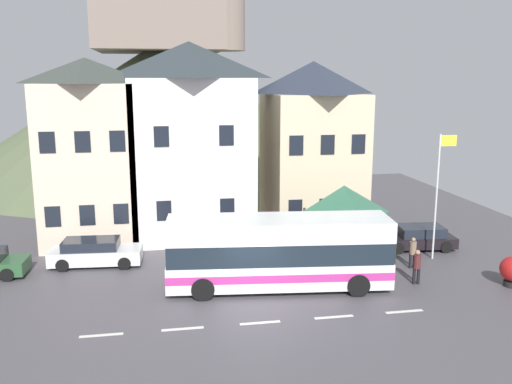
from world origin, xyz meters
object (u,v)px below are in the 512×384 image
at_px(parked_car_00, 418,238).
at_px(pedestrian_03, 413,251).
at_px(pedestrian_02, 417,265).
at_px(townhouse_00, 90,151).
at_px(public_bench, 296,240).
at_px(parked_car_02, 95,252).
at_px(townhouse_01, 191,140).
at_px(bus_shelter, 344,200).
at_px(pedestrian_00, 373,253).
at_px(flagpole, 439,187).
at_px(hilltop_castle, 162,104).
at_px(transit_bus, 279,253).
at_px(townhouse_02, 312,147).
at_px(pedestrian_01, 393,252).

distance_m(parked_car_00, pedestrian_03, 3.43).
bearing_deg(pedestrian_02, townhouse_00, 146.61).
distance_m(townhouse_00, public_bench, 12.80).
relative_size(parked_car_02, public_bench, 2.60).
height_order(townhouse_01, public_bench, townhouse_01).
bearing_deg(public_bench, parked_car_00, -10.00).
bearing_deg(bus_shelter, parked_car_00, 9.60).
bearing_deg(townhouse_01, pedestrian_00, -43.69).
relative_size(bus_shelter, pedestrian_02, 2.39).
relative_size(bus_shelter, public_bench, 2.19).
xyz_separation_m(pedestrian_00, flagpole, (3.77, 0.89, 3.04)).
bearing_deg(pedestrian_03, flagpole, 33.51).
height_order(parked_car_00, public_bench, parked_car_00).
height_order(hilltop_castle, pedestrian_02, hilltop_castle).
distance_m(townhouse_00, parked_car_02, 6.64).
xyz_separation_m(transit_bus, public_bench, (2.22, 5.56, -1.17)).
relative_size(townhouse_02, parked_car_02, 2.22).
xyz_separation_m(transit_bus, parked_car_02, (-8.49, 4.69, -0.97)).
relative_size(transit_bus, pedestrian_03, 6.43).
distance_m(pedestrian_01, flagpole, 4.23).
height_order(transit_bus, public_bench, transit_bus).
xyz_separation_m(townhouse_01, bus_shelter, (7.45, -6.20, -2.56)).
height_order(hilltop_castle, public_bench, hilltop_castle).
bearing_deg(pedestrian_02, transit_bus, 174.28).
bearing_deg(pedestrian_00, bus_shelter, 117.82).
height_order(parked_car_00, parked_car_02, parked_car_02).
relative_size(bus_shelter, parked_car_02, 0.84).
relative_size(townhouse_00, hilltop_castle, 0.26).
bearing_deg(public_bench, parked_car_02, -175.34).
bearing_deg(pedestrian_00, pedestrian_03, -8.91).
height_order(townhouse_00, pedestrian_02, townhouse_00).
bearing_deg(townhouse_00, transit_bus, -46.52).
relative_size(townhouse_00, pedestrian_02, 6.38).
xyz_separation_m(pedestrian_03, public_bench, (-4.95, 4.12, -0.42)).
bearing_deg(pedestrian_00, townhouse_01, 136.31).
bearing_deg(townhouse_00, pedestrian_02, -33.39).
bearing_deg(townhouse_00, parked_car_00, -15.92).
bearing_deg(pedestrian_01, parked_car_02, 168.06).
relative_size(hilltop_castle, transit_bus, 4.02).
bearing_deg(pedestrian_01, transit_bus, -165.59).
relative_size(townhouse_00, transit_bus, 1.03).
relative_size(parked_car_02, pedestrian_01, 3.01).
relative_size(bus_shelter, pedestrian_03, 2.47).
bearing_deg(pedestrian_01, public_bench, 134.86).
bearing_deg(flagpole, townhouse_02, 123.37).
height_order(bus_shelter, flagpole, flagpole).
distance_m(bus_shelter, pedestrian_03, 4.27).
bearing_deg(parked_car_00, pedestrian_01, 51.03).
bearing_deg(hilltop_castle, pedestrian_00, -72.85).
distance_m(bus_shelter, pedestrian_02, 5.23).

